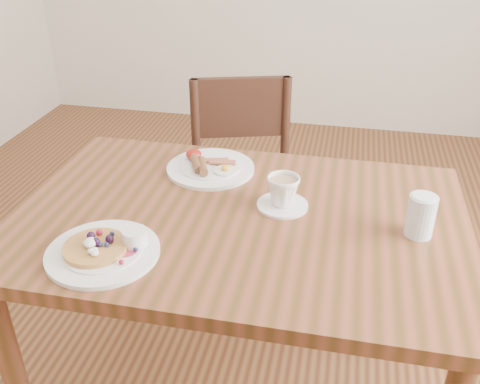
{
  "coord_description": "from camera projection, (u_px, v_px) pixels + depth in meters",
  "views": [
    {
      "loc": [
        0.25,
        -1.18,
        1.51
      ],
      "look_at": [
        0.0,
        0.0,
        0.82
      ],
      "focal_mm": 40.0,
      "sensor_mm": 36.0,
      "label": 1
    }
  ],
  "objects": [
    {
      "name": "breakfast_plate",
      "position": [
        209.0,
        167.0,
        1.65
      ],
      "size": [
        0.27,
        0.27,
        0.04
      ],
      "color": "white",
      "rests_on": "dining_table"
    },
    {
      "name": "pancake_plate",
      "position": [
        105.0,
        249.0,
        1.27
      ],
      "size": [
        0.27,
        0.27,
        0.06
      ],
      "color": "white",
      "rests_on": "dining_table"
    },
    {
      "name": "chair_far",
      "position": [
        244.0,
        184.0,
        2.11
      ],
      "size": [
        0.52,
        0.52,
        0.88
      ],
      "rotation": [
        0.0,
        0.0,
        3.44
      ],
      "color": "#351913",
      "rests_on": "ground"
    },
    {
      "name": "teacup_saucer",
      "position": [
        283.0,
        193.0,
        1.44
      ],
      "size": [
        0.14,
        0.14,
        0.09
      ],
      "color": "white",
      "rests_on": "dining_table"
    },
    {
      "name": "water_glass",
      "position": [
        421.0,
        216.0,
        1.32
      ],
      "size": [
        0.07,
        0.07,
        0.11
      ],
      "primitive_type": "cylinder",
      "color": "silver",
      "rests_on": "dining_table"
    },
    {
      "name": "dining_table",
      "position": [
        240.0,
        245.0,
        1.48
      ],
      "size": [
        1.2,
        0.8,
        0.75
      ],
      "color": "brown",
      "rests_on": "ground"
    }
  ]
}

